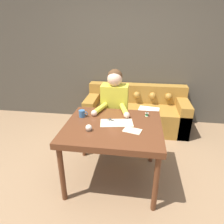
{
  "coord_description": "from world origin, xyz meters",
  "views": [
    {
      "loc": [
        0.32,
        -1.91,
        1.85
      ],
      "look_at": [
        0.01,
        0.27,
        0.88
      ],
      "focal_mm": 32.0,
      "sensor_mm": 36.0,
      "label": 1
    }
  ],
  "objects_px": {
    "scissors": "(112,121)",
    "pin_cushion": "(89,128)",
    "dining_table": "(113,131)",
    "person": "(115,112)",
    "couch": "(136,113)",
    "thread_spool": "(147,114)",
    "mug": "(82,114)"
  },
  "relations": [
    {
      "from": "scissors",
      "to": "pin_cushion",
      "type": "relative_size",
      "value": 2.93
    },
    {
      "from": "dining_table",
      "to": "person",
      "type": "bearing_deg",
      "value": 95.87
    },
    {
      "from": "couch",
      "to": "person",
      "type": "bearing_deg",
      "value": -110.01
    },
    {
      "from": "dining_table",
      "to": "thread_spool",
      "type": "distance_m",
      "value": 0.51
    },
    {
      "from": "couch",
      "to": "scissors",
      "type": "bearing_deg",
      "value": -100.77
    },
    {
      "from": "dining_table",
      "to": "couch",
      "type": "bearing_deg",
      "value": 80.82
    },
    {
      "from": "person",
      "to": "pin_cushion",
      "type": "height_order",
      "value": "person"
    },
    {
      "from": "thread_spool",
      "to": "couch",
      "type": "bearing_deg",
      "value": 97.35
    },
    {
      "from": "mug",
      "to": "dining_table",
      "type": "bearing_deg",
      "value": -21.83
    },
    {
      "from": "scissors",
      "to": "pin_cushion",
      "type": "xyz_separation_m",
      "value": [
        -0.22,
        -0.28,
        0.03
      ]
    },
    {
      "from": "mug",
      "to": "thread_spool",
      "type": "bearing_deg",
      "value": 9.71
    },
    {
      "from": "pin_cushion",
      "to": "mug",
      "type": "bearing_deg",
      "value": 116.91
    },
    {
      "from": "couch",
      "to": "person",
      "type": "distance_m",
      "value": 0.96
    },
    {
      "from": "thread_spool",
      "to": "dining_table",
      "type": "bearing_deg",
      "value": -142.1
    },
    {
      "from": "couch",
      "to": "pin_cushion",
      "type": "relative_size",
      "value": 26.1
    },
    {
      "from": "scissors",
      "to": "couch",
      "type": "bearing_deg",
      "value": 79.23
    },
    {
      "from": "dining_table",
      "to": "thread_spool",
      "type": "relative_size",
      "value": 24.95
    },
    {
      "from": "pin_cushion",
      "to": "person",
      "type": "bearing_deg",
      "value": 77.55
    },
    {
      "from": "thread_spool",
      "to": "pin_cushion",
      "type": "xyz_separation_m",
      "value": [
        -0.64,
        -0.47,
        0.01
      ]
    },
    {
      "from": "thread_spool",
      "to": "pin_cushion",
      "type": "relative_size",
      "value": 0.63
    },
    {
      "from": "dining_table",
      "to": "couch",
      "type": "distance_m",
      "value": 1.55
    },
    {
      "from": "scissors",
      "to": "person",
      "type": "bearing_deg",
      "value": 94.71
    },
    {
      "from": "dining_table",
      "to": "mug",
      "type": "relative_size",
      "value": 9.93
    },
    {
      "from": "dining_table",
      "to": "thread_spool",
      "type": "xyz_separation_m",
      "value": [
        0.39,
        0.3,
        0.1
      ]
    },
    {
      "from": "person",
      "to": "thread_spool",
      "type": "distance_m",
      "value": 0.59
    },
    {
      "from": "mug",
      "to": "thread_spool",
      "type": "distance_m",
      "value": 0.82
    },
    {
      "from": "scissors",
      "to": "pin_cushion",
      "type": "bearing_deg",
      "value": -128.89
    },
    {
      "from": "scissors",
      "to": "mug",
      "type": "relative_size",
      "value": 1.85
    },
    {
      "from": "thread_spool",
      "to": "pin_cushion",
      "type": "bearing_deg",
      "value": -143.37
    },
    {
      "from": "dining_table",
      "to": "thread_spool",
      "type": "bearing_deg",
      "value": 37.9
    },
    {
      "from": "dining_table",
      "to": "scissors",
      "type": "height_order",
      "value": "scissors"
    },
    {
      "from": "person",
      "to": "thread_spool",
      "type": "xyz_separation_m",
      "value": [
        0.46,
        -0.34,
        0.14
      ]
    }
  ]
}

